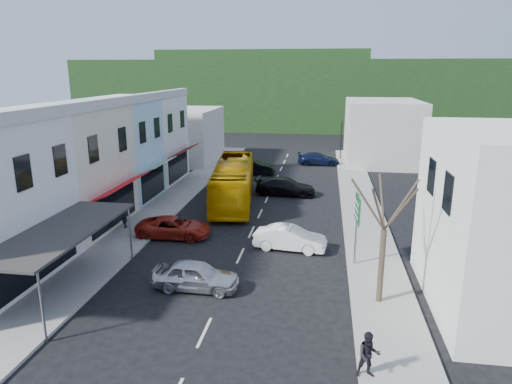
{
  "coord_description": "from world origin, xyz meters",
  "views": [
    {
      "loc": [
        4.55,
        -23.93,
        10.33
      ],
      "look_at": [
        0.0,
        6.0,
        2.2
      ],
      "focal_mm": 32.0,
      "sensor_mm": 36.0,
      "label": 1
    }
  ],
  "objects_px": {
    "car_red": "(174,227)",
    "pedestrian_right": "(369,354)",
    "bus": "(233,183)",
    "traffic_signal": "(341,141)",
    "street_tree": "(384,230)",
    "pedestrian_left": "(125,215)",
    "direction_sign": "(356,231)",
    "car_white": "(290,238)",
    "car_silver": "(196,276)"
  },
  "relations": [
    {
      "from": "car_red",
      "to": "pedestrian_left",
      "type": "bearing_deg",
      "value": 74.25
    },
    {
      "from": "bus",
      "to": "pedestrian_right",
      "type": "relative_size",
      "value": 6.82
    },
    {
      "from": "car_silver",
      "to": "pedestrian_right",
      "type": "bearing_deg",
      "value": -124.84
    },
    {
      "from": "street_tree",
      "to": "direction_sign",
      "type": "bearing_deg",
      "value": 101.89
    },
    {
      "from": "car_silver",
      "to": "pedestrian_left",
      "type": "xyz_separation_m",
      "value": [
        -7.02,
        7.62,
        0.3
      ]
    },
    {
      "from": "bus",
      "to": "pedestrian_left",
      "type": "relative_size",
      "value": 6.82
    },
    {
      "from": "car_white",
      "to": "car_silver",
      "type": "bearing_deg",
      "value": 151.01
    },
    {
      "from": "car_red",
      "to": "pedestrian_right",
      "type": "relative_size",
      "value": 2.71
    },
    {
      "from": "car_white",
      "to": "traffic_signal",
      "type": "bearing_deg",
      "value": -0.73
    },
    {
      "from": "car_silver",
      "to": "traffic_signal",
      "type": "height_order",
      "value": "traffic_signal"
    },
    {
      "from": "street_tree",
      "to": "traffic_signal",
      "type": "bearing_deg",
      "value": 91.37
    },
    {
      "from": "car_white",
      "to": "pedestrian_left",
      "type": "relative_size",
      "value": 2.59
    },
    {
      "from": "bus",
      "to": "car_white",
      "type": "height_order",
      "value": "bus"
    },
    {
      "from": "car_white",
      "to": "pedestrian_right",
      "type": "height_order",
      "value": "pedestrian_right"
    },
    {
      "from": "car_red",
      "to": "street_tree",
      "type": "xyz_separation_m",
      "value": [
        12.0,
        -6.88,
        2.87
      ]
    },
    {
      "from": "pedestrian_left",
      "to": "pedestrian_right",
      "type": "xyz_separation_m",
      "value": [
        14.7,
        -13.28,
        0.0
      ]
    },
    {
      "from": "pedestrian_left",
      "to": "pedestrian_right",
      "type": "bearing_deg",
      "value": -147.72
    },
    {
      "from": "pedestrian_left",
      "to": "street_tree",
      "type": "relative_size",
      "value": 0.24
    },
    {
      "from": "car_red",
      "to": "pedestrian_right",
      "type": "bearing_deg",
      "value": -140.25
    },
    {
      "from": "car_silver",
      "to": "bus",
      "type": "bearing_deg",
      "value": 6.03
    },
    {
      "from": "car_red",
      "to": "street_tree",
      "type": "height_order",
      "value": "street_tree"
    },
    {
      "from": "direction_sign",
      "to": "pedestrian_left",
      "type": "bearing_deg",
      "value": 162.29
    },
    {
      "from": "car_white",
      "to": "car_red",
      "type": "relative_size",
      "value": 0.96
    },
    {
      "from": "car_red",
      "to": "traffic_signal",
      "type": "relative_size",
      "value": 1.0
    },
    {
      "from": "car_silver",
      "to": "pedestrian_left",
      "type": "distance_m",
      "value": 10.36
    },
    {
      "from": "car_red",
      "to": "car_white",
      "type": "bearing_deg",
      "value": -99.37
    },
    {
      "from": "direction_sign",
      "to": "bus",
      "type": "bearing_deg",
      "value": 124.94
    },
    {
      "from": "car_silver",
      "to": "pedestrian_right",
      "type": "relative_size",
      "value": 2.59
    },
    {
      "from": "car_silver",
      "to": "pedestrian_left",
      "type": "height_order",
      "value": "pedestrian_left"
    },
    {
      "from": "street_tree",
      "to": "traffic_signal",
      "type": "relative_size",
      "value": 1.55
    },
    {
      "from": "car_silver",
      "to": "pedestrian_right",
      "type": "height_order",
      "value": "pedestrian_right"
    },
    {
      "from": "car_red",
      "to": "direction_sign",
      "type": "bearing_deg",
      "value": -106.05
    },
    {
      "from": "car_red",
      "to": "pedestrian_left",
      "type": "relative_size",
      "value": 2.71
    },
    {
      "from": "bus",
      "to": "car_red",
      "type": "height_order",
      "value": "bus"
    },
    {
      "from": "street_tree",
      "to": "pedestrian_right",
      "type": "bearing_deg",
      "value": -99.9
    },
    {
      "from": "car_silver",
      "to": "traffic_signal",
      "type": "bearing_deg",
      "value": -11.15
    },
    {
      "from": "pedestrian_right",
      "to": "street_tree",
      "type": "relative_size",
      "value": 0.24
    },
    {
      "from": "car_white",
      "to": "street_tree",
      "type": "bearing_deg",
      "value": -135.97
    },
    {
      "from": "pedestrian_left",
      "to": "pedestrian_right",
      "type": "distance_m",
      "value": 19.81
    },
    {
      "from": "pedestrian_left",
      "to": "direction_sign",
      "type": "xyz_separation_m",
      "value": [
        14.8,
        -3.7,
        1.03
      ]
    },
    {
      "from": "bus",
      "to": "direction_sign",
      "type": "bearing_deg",
      "value": -59.07
    },
    {
      "from": "pedestrian_right",
      "to": "direction_sign",
      "type": "height_order",
      "value": "direction_sign"
    },
    {
      "from": "car_red",
      "to": "direction_sign",
      "type": "xyz_separation_m",
      "value": [
        11.14,
        -2.8,
        1.33
      ]
    },
    {
      "from": "car_red",
      "to": "bus",
      "type": "bearing_deg",
      "value": -16.57
    },
    {
      "from": "car_silver",
      "to": "street_tree",
      "type": "relative_size",
      "value": 0.62
    },
    {
      "from": "bus",
      "to": "traffic_signal",
      "type": "bearing_deg",
      "value": 57.44
    },
    {
      "from": "pedestrian_left",
      "to": "car_silver",
      "type": "bearing_deg",
      "value": -152.95
    },
    {
      "from": "pedestrian_left",
      "to": "bus",
      "type": "bearing_deg",
      "value": -53.55
    },
    {
      "from": "bus",
      "to": "direction_sign",
      "type": "xyz_separation_m",
      "value": [
        8.95,
        -11.2,
        0.48
      ]
    },
    {
      "from": "car_silver",
      "to": "car_red",
      "type": "distance_m",
      "value": 7.51
    }
  ]
}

